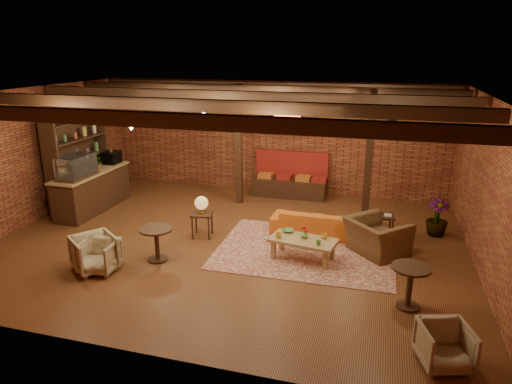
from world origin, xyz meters
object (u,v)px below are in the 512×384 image
(round_table_right, at_px, (410,280))
(armchair_far, at_px, (445,344))
(plant_tall, at_px, (442,181))
(coffee_table, at_px, (303,241))
(side_table_book, at_px, (384,217))
(armchair_right, at_px, (377,231))
(side_table_lamp, at_px, (202,206))
(armchair_a, at_px, (94,251))
(sofa, at_px, (314,222))
(armchair_b, at_px, (99,255))
(round_table_left, at_px, (157,239))

(round_table_right, bearing_deg, armchair_far, -73.37)
(round_table_right, relative_size, plant_tall, 0.29)
(coffee_table, xyz_separation_m, side_table_book, (1.54, 1.72, 0.05))
(coffee_table, distance_m, armchair_right, 1.58)
(side_table_lamp, height_order, plant_tall, plant_tall)
(side_table_lamp, xyz_separation_m, round_table_right, (4.37, -1.84, -0.23))
(armchair_a, relative_size, round_table_right, 1.03)
(side_table_book, relative_size, armchair_far, 0.78)
(armchair_right, distance_m, side_table_book, 1.04)
(side_table_lamp, xyz_separation_m, side_table_book, (3.92, 1.17, -0.27))
(sofa, bearing_deg, side_table_book, -165.81)
(coffee_table, bearing_deg, armchair_a, -157.92)
(armchair_b, relative_size, plant_tall, 0.26)
(armchair_right, bearing_deg, sofa, 19.81)
(sofa, distance_m, armchair_far, 4.69)
(sofa, height_order, armchair_b, armchair_b)
(side_table_lamp, relative_size, armchair_a, 1.25)
(armchair_right, relative_size, round_table_right, 1.54)
(sofa, xyz_separation_m, armchair_far, (2.38, -4.04, 0.04))
(coffee_table, relative_size, plant_tall, 0.55)
(round_table_right, bearing_deg, side_table_book, 98.37)
(armchair_b, height_order, plant_tall, plant_tall)
(coffee_table, distance_m, side_table_lamp, 2.46)
(armchair_right, distance_m, plant_tall, 2.03)
(coffee_table, height_order, round_table_left, coffee_table)
(round_table_left, distance_m, round_table_right, 4.79)
(coffee_table, relative_size, armchair_far, 2.14)
(sofa, xyz_separation_m, armchair_b, (-3.64, -2.92, 0.05))
(round_table_left, bearing_deg, round_table_right, -5.59)
(armchair_right, bearing_deg, round_table_right, 151.82)
(side_table_lamp, xyz_separation_m, armchair_a, (-1.36, -2.07, -0.34))
(coffee_table, height_order, armchair_far, coffee_table)
(plant_tall, bearing_deg, side_table_book, -163.73)
(round_table_left, xyz_separation_m, side_table_book, (4.33, 2.55, -0.02))
(armchair_b, relative_size, side_table_book, 1.32)
(coffee_table, xyz_separation_m, round_table_right, (1.99, -1.29, 0.09))
(armchair_a, bearing_deg, side_table_book, -21.86)
(armchair_far, distance_m, plant_tall, 4.82)
(sofa, distance_m, armchair_a, 4.75)
(coffee_table, height_order, side_table_book, coffee_table)
(side_table_lamp, distance_m, plant_tall, 5.32)
(armchair_b, bearing_deg, armchair_right, 19.71)
(armchair_b, bearing_deg, side_table_lamp, 55.06)
(sofa, height_order, armchair_right, armchair_right)
(side_table_book, xyz_separation_m, plant_tall, (1.15, 0.34, 0.83))
(round_table_left, bearing_deg, armchair_b, -139.67)
(round_table_right, bearing_deg, armchair_b, -177.46)
(sofa, bearing_deg, round_table_left, 39.62)
(round_table_left, bearing_deg, coffee_table, 16.53)
(coffee_table, bearing_deg, armchair_b, -156.97)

